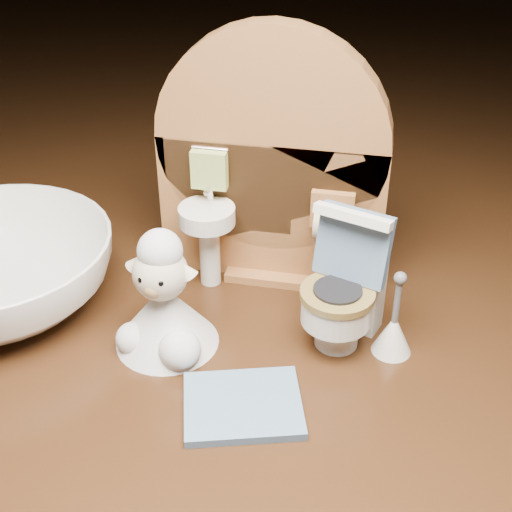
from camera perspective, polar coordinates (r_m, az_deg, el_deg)
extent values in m
cube|color=#3F2513|center=(0.42, -0.57, -11.82)|extent=(2.50, 2.50, 0.10)
cube|color=#9E6334|center=(0.41, 1.24, 3.74)|extent=(0.13, 0.02, 0.09)
cylinder|color=#9E6334|center=(0.39, 1.32, 9.20)|extent=(0.13, 0.02, 0.13)
cube|color=#9E6334|center=(0.43, 1.18, -0.92)|extent=(0.05, 0.04, 0.01)
cylinder|color=white|center=(0.42, -3.73, 0.46)|extent=(0.01, 0.01, 0.04)
cylinder|color=white|center=(0.40, -3.96, 3.25)|extent=(0.03, 0.03, 0.01)
cylinder|color=silver|center=(0.40, -3.69, 5.11)|extent=(0.00, 0.00, 0.01)
cube|color=#A8BE5F|center=(0.40, -3.76, 6.90)|extent=(0.02, 0.01, 0.02)
cube|color=#9E6334|center=(0.40, 6.13, 3.65)|extent=(0.02, 0.01, 0.02)
cylinder|color=beige|center=(0.39, 5.98, 2.47)|extent=(0.02, 0.02, 0.02)
cylinder|color=white|center=(0.38, 6.48, -5.91)|extent=(0.02, 0.02, 0.02)
cylinder|color=white|center=(0.37, 6.45, -4.19)|extent=(0.04, 0.04, 0.02)
cylinder|color=brown|center=(0.36, 6.54, -3.04)|extent=(0.04, 0.04, 0.00)
cube|color=white|center=(0.38, 7.86, -2.62)|extent=(0.03, 0.02, 0.05)
cube|color=slate|center=(0.36, 7.78, 0.86)|extent=(0.04, 0.03, 0.04)
cube|color=white|center=(0.35, 7.75, 3.16)|extent=(0.04, 0.02, 0.01)
cylinder|color=#98BA2D|center=(0.37, 9.42, 0.63)|extent=(0.01, 0.01, 0.01)
cube|color=slate|center=(0.34, -1.06, -11.84)|extent=(0.07, 0.06, 0.00)
cone|color=white|center=(0.38, 10.90, -6.10)|extent=(0.02, 0.02, 0.02)
cylinder|color=#59595B|center=(0.36, 11.24, -3.56)|extent=(0.00, 0.00, 0.03)
sphere|color=#59595B|center=(0.36, 11.48, -1.75)|extent=(0.01, 0.01, 0.01)
cone|color=silver|center=(0.37, -7.25, -4.66)|extent=(0.05, 0.05, 0.04)
sphere|color=silver|center=(0.37, -6.12, -7.48)|extent=(0.02, 0.02, 0.02)
sphere|color=silver|center=(0.38, -9.81, -6.56)|extent=(0.02, 0.02, 0.02)
sphere|color=beige|center=(0.36, -7.66, -1.36)|extent=(0.03, 0.03, 0.03)
sphere|color=#9E7E4D|center=(0.35, -8.24, -2.62)|extent=(0.01, 0.01, 0.01)
sphere|color=silver|center=(0.35, -7.69, 0.39)|extent=(0.02, 0.02, 0.02)
cone|color=beige|center=(0.36, -9.47, -0.42)|extent=(0.01, 0.01, 0.01)
cone|color=beige|center=(0.35, -5.67, -1.03)|extent=(0.01, 0.01, 0.01)
sphere|color=black|center=(0.35, -9.15, -1.88)|extent=(0.00, 0.00, 0.00)
sphere|color=black|center=(0.34, -7.62, -2.14)|extent=(0.00, 0.00, 0.00)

